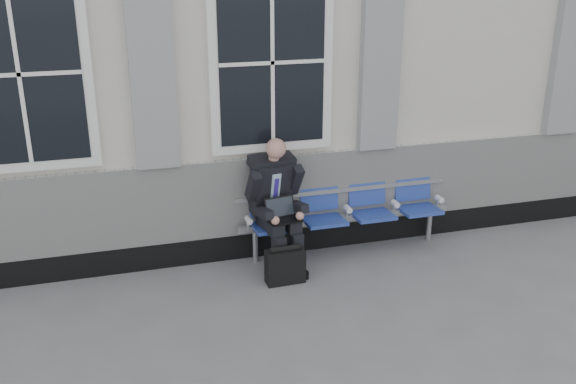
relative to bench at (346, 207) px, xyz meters
name	(u,v)px	position (x,y,z in m)	size (l,w,h in m)	color
ground	(276,321)	(-1.20, -1.32, -0.55)	(70.00, 70.00, 0.00)	slate
station_building	(206,42)	(-1.22, 2.15, 1.67)	(14.40, 4.40, 4.49)	beige
bench	(346,207)	(0.00, 0.00, 0.00)	(2.60, 0.47, 0.91)	#9EA0A3
businessman	(276,199)	(-0.88, -0.14, 0.24)	(0.64, 0.86, 1.49)	black
briefcase	(285,266)	(-0.90, -0.59, -0.35)	(0.42, 0.19, 0.43)	black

